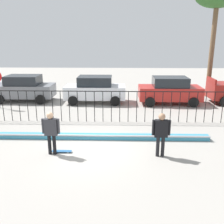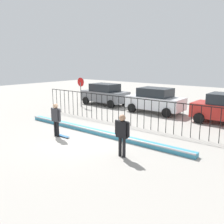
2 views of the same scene
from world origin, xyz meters
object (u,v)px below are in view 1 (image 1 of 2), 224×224
at_px(skateboarder, 51,129).
at_px(parked_car_gray, 24,88).
at_px(camera_operator, 161,131).
at_px(parked_car_white, 95,89).
at_px(skateboard, 62,151).
at_px(parked_car_red, 170,90).

relative_size(skateboarder, parked_car_gray, 0.41).
relative_size(camera_operator, parked_car_white, 0.41).
distance_m(skateboarder, parked_car_white, 8.66).
relative_size(skateboard, camera_operator, 0.45).
relative_size(skateboarder, parked_car_white, 0.41).
bearing_deg(parked_car_white, camera_operator, -71.30).
bearing_deg(parked_car_red, parked_car_gray, 174.36).
distance_m(skateboarder, camera_operator, 4.31).
relative_size(camera_operator, parked_car_red, 0.41).
distance_m(camera_operator, parked_car_gray, 12.44).
distance_m(skateboard, camera_operator, 4.10).
bearing_deg(camera_operator, parked_car_white, -33.10).
distance_m(parked_car_gray, parked_car_red, 10.56).
distance_m(skateboarder, parked_car_red, 10.45).
bearing_deg(parked_car_gray, skateboarder, -63.28).
bearing_deg(camera_operator, parked_car_red, -67.05).
distance_m(skateboard, parked_car_gray, 9.95).
relative_size(camera_operator, parked_car_gray, 0.41).
bearing_deg(skateboarder, parked_car_gray, 83.85).
bearing_deg(parked_car_white, skateboarder, -98.79).
height_order(skateboard, parked_car_white, parked_car_white).
distance_m(camera_operator, parked_car_white, 9.30).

